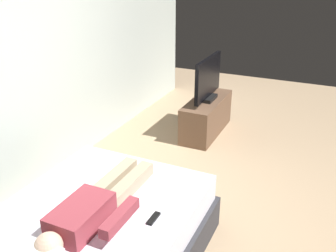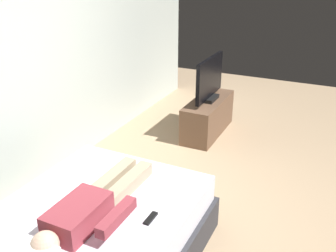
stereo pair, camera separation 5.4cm
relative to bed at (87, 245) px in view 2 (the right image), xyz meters
name	(u,v)px [view 2 (the right image)]	position (x,y,z in m)	size (l,w,h in m)	color
ground_plane	(189,221)	(0.91, -0.47, -0.26)	(10.00, 10.00, 0.00)	tan
back_wall	(52,48)	(1.31, 1.33, 1.14)	(6.40, 0.10, 2.80)	silver
bed	(87,245)	(0.00, 0.00, 0.00)	(1.97, 1.46, 0.54)	#333338
person	(92,207)	(0.03, -0.06, 0.36)	(1.26, 0.46, 0.18)	#993842
remote	(151,218)	(0.18, -0.46, 0.29)	(0.15, 0.04, 0.02)	black
tv_stand	(208,117)	(2.85, 0.07, -0.01)	(1.10, 0.40, 0.50)	brown
tv	(210,80)	(2.85, 0.07, 0.52)	(0.88, 0.20, 0.59)	black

